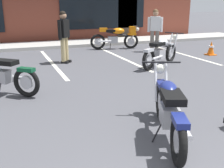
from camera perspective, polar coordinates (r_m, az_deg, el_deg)
The scene contains 10 objects.
ground_plane at distance 5.40m, azimuth -4.30°, elevation -4.78°, with size 80.00×80.00×0.00m, color #47474C.
sidewalk_kerb at distance 13.03m, azimuth -14.93°, elevation 7.63°, with size 22.00×1.80×0.14m, color #A8A59E.
brick_storefront_building at distance 16.88m, azimuth -17.15°, elevation 15.70°, with size 17.88×6.57×3.84m.
painted_stall_lines at distance 9.52m, azimuth -12.21°, elevation 4.29°, with size 10.10×4.80×0.01m.
motorcycle_foreground_classic at distance 4.17m, azimuth 11.48°, elevation -4.84°, with size 1.10×1.99×0.98m.
motorcycle_silver_naked at distance 8.88m, azimuth 9.97°, elevation 6.57°, with size 1.87×1.33×0.98m.
motorcycle_blue_standard at distance 12.01m, azimuth 1.08°, elevation 9.68°, with size 2.09×0.78×0.98m.
person_in_shorts_foreground at distance 9.29m, azimuth -9.80°, elevation 10.06°, with size 0.47×0.52×1.68m.
person_near_building at distance 11.43m, azimuth 8.79°, elevation 11.27°, with size 0.58×0.39×1.68m.
traffic_cone at distance 11.29m, azimuth 19.60°, elevation 6.91°, with size 0.34×0.34×0.53m.
Camera 1 is at (-1.46, -1.01, 1.96)m, focal length 44.73 mm.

